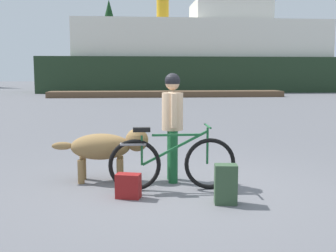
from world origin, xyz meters
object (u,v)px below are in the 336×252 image
(ferry_boat, at_px, (200,58))
(dog, at_px, (107,147))
(backpack, at_px, (226,184))
(sailboat_moored, at_px, (247,85))
(person_cyclist, at_px, (172,117))
(handbag_pannier, at_px, (128,186))
(bicycle, at_px, (172,163))

(ferry_boat, bearing_deg, dog, -102.08)
(dog, xyz_separation_m, backpack, (1.55, -1.28, -0.28))
(sailboat_moored, bearing_deg, ferry_boat, -178.28)
(dog, height_order, backpack, dog)
(person_cyclist, distance_m, handbag_pannier, 1.34)
(dog, bearing_deg, backpack, -39.48)
(dog, distance_m, sailboat_moored, 33.96)
(dog, xyz_separation_m, handbag_pannier, (0.33, -0.93, -0.37))
(person_cyclist, xyz_separation_m, ferry_boat, (5.82, 31.99, 2.03))
(bicycle, distance_m, ferry_boat, 33.11)
(dog, distance_m, handbag_pannier, 1.05)
(handbag_pannier, xyz_separation_m, sailboat_moored, (10.98, 32.94, 0.34))
(dog, bearing_deg, person_cyclist, -6.09)
(person_cyclist, bearing_deg, ferry_boat, 79.68)
(ferry_boat, bearing_deg, person_cyclist, -100.32)
(bicycle, bearing_deg, ferry_boat, 79.73)
(backpack, distance_m, sailboat_moored, 34.70)
(person_cyclist, bearing_deg, backpack, -64.58)
(person_cyclist, bearing_deg, dog, 173.91)
(ferry_boat, distance_m, sailboat_moored, 5.14)
(bicycle, height_order, backpack, bicycle)
(bicycle, height_order, dog, bicycle)
(dog, xyz_separation_m, ferry_boat, (6.82, 31.88, 2.48))
(bicycle, relative_size, dog, 1.23)
(sailboat_moored, bearing_deg, bicycle, -107.64)
(backpack, relative_size, ferry_boat, 0.02)
(backpack, height_order, ferry_boat, ferry_boat)
(bicycle, height_order, sailboat_moored, sailboat_moored)
(backpack, xyz_separation_m, ferry_boat, (5.27, 33.16, 2.75))
(bicycle, xyz_separation_m, backpack, (0.62, -0.69, -0.14))
(dog, bearing_deg, bicycle, -32.43)
(handbag_pannier, height_order, sailboat_moored, sailboat_moored)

